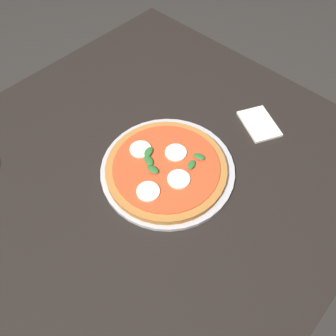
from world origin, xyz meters
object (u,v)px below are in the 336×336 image
serving_tray (168,169)px  dining_table (153,179)px  napkin (259,124)px  pizza (166,168)px

serving_tray → dining_table: bearing=-178.7°
dining_table → napkin: (0.15, 0.32, 0.11)m
dining_table → serving_tray: serving_tray is taller
dining_table → serving_tray: (0.06, 0.00, 0.11)m
pizza → napkin: pizza is taller
serving_tray → napkin: (0.09, 0.31, -0.00)m
pizza → dining_table: bearing=171.8°
dining_table → serving_tray: bearing=1.3°
serving_tray → pizza: (0.00, -0.01, 0.02)m
dining_table → napkin: 0.36m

